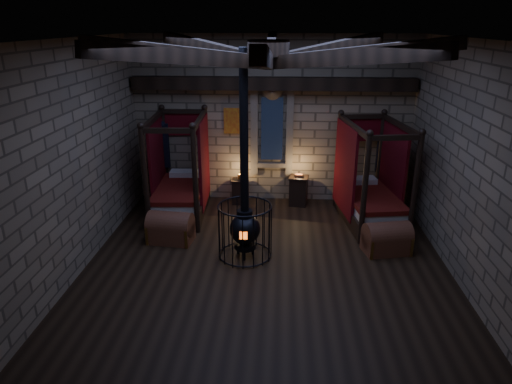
# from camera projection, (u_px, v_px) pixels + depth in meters

# --- Properties ---
(room) EXTENTS (7.02, 7.02, 4.29)m
(room) POSITION_uv_depth(u_px,v_px,m) (268.00, 66.00, 7.76)
(room) COLOR black
(room) RESTS_ON ground
(bed_left) EXTENTS (1.32, 2.34, 2.38)m
(bed_left) POSITION_uv_depth(u_px,v_px,m) (181.00, 189.00, 11.20)
(bed_left) COLOR black
(bed_left) RESTS_ON ground
(bed_right) EXTENTS (1.50, 2.40, 2.36)m
(bed_right) POSITION_uv_depth(u_px,v_px,m) (369.00, 197.00, 10.71)
(bed_right) COLOR black
(bed_right) RESTS_ON ground
(trunk_left) EXTENTS (1.00, 0.70, 0.68)m
(trunk_left) POSITION_uv_depth(u_px,v_px,m) (171.00, 228.00, 9.77)
(trunk_left) COLOR brown
(trunk_left) RESTS_ON ground
(trunk_right) EXTENTS (1.01, 0.76, 0.67)m
(trunk_right) POSITION_uv_depth(u_px,v_px,m) (387.00, 239.00, 9.31)
(trunk_right) COLOR brown
(trunk_right) RESTS_ON ground
(nightstand_left) EXTENTS (0.41, 0.39, 0.80)m
(nightstand_left) POSITION_uv_depth(u_px,v_px,m) (240.00, 191.00, 11.82)
(nightstand_left) COLOR black
(nightstand_left) RESTS_ON ground
(nightstand_right) EXTENTS (0.54, 0.52, 0.83)m
(nightstand_right) POSITION_uv_depth(u_px,v_px,m) (298.00, 190.00, 11.71)
(nightstand_right) COLOR black
(nightstand_right) RESTS_ON ground
(stove) EXTENTS (1.08, 1.08, 4.05)m
(stove) POSITION_uv_depth(u_px,v_px,m) (245.00, 227.00, 9.02)
(stove) COLOR black
(stove) RESTS_ON ground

